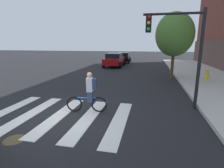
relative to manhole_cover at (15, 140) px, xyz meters
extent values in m
plane|color=black|center=(0.51, 1.96, 0.00)|extent=(120.00, 120.00, 0.00)
cube|color=silver|center=(-2.04, 1.96, 0.00)|extent=(0.55, 3.94, 0.01)
cube|color=silver|center=(-0.82, 1.96, 0.00)|extent=(0.55, 3.94, 0.01)
cube|color=silver|center=(0.40, 1.96, 0.00)|extent=(0.55, 3.94, 0.01)
cube|color=silver|center=(1.61, 1.96, 0.00)|extent=(0.55, 3.94, 0.01)
cube|color=silver|center=(2.83, 1.96, 0.00)|extent=(0.55, 3.94, 0.01)
cylinder|color=#473D1E|center=(0.00, 0.00, 0.00)|extent=(0.64, 0.64, 0.01)
cube|color=maroon|center=(-0.53, 17.59, 0.72)|extent=(1.95, 4.80, 0.73)
cube|color=black|center=(-0.53, 17.44, 1.37)|extent=(1.73, 2.30, 0.57)
cylinder|color=black|center=(-1.53, 19.13, 0.35)|extent=(0.25, 0.71, 0.71)
cylinder|color=black|center=(0.48, 19.12, 0.35)|extent=(0.25, 0.71, 0.71)
cylinder|color=black|center=(-1.54, 16.06, 0.35)|extent=(0.25, 0.71, 0.71)
cylinder|color=black|center=(0.47, 16.05, 0.35)|extent=(0.25, 0.71, 0.71)
cube|color=black|center=(-0.15, 22.69, 0.65)|extent=(1.88, 4.39, 0.66)
cube|color=black|center=(-0.15, 22.55, 1.24)|extent=(1.62, 2.12, 0.52)
cylinder|color=black|center=(-1.10, 24.05, 0.32)|extent=(0.25, 0.65, 0.64)
cylinder|color=black|center=(0.71, 24.10, 0.32)|extent=(0.25, 0.65, 0.64)
cylinder|color=black|center=(-1.01, 21.27, 0.32)|extent=(0.25, 0.65, 0.64)
cylinder|color=black|center=(0.80, 21.33, 0.32)|extent=(0.25, 0.65, 0.64)
torus|color=black|center=(1.86, 2.65, 0.33)|extent=(0.66, 0.16, 0.66)
torus|color=black|center=(0.82, 2.49, 0.33)|extent=(0.66, 0.16, 0.66)
cylinder|color=#1972BF|center=(1.34, 2.57, 0.61)|extent=(0.89, 0.19, 0.05)
cylinder|color=#1972BF|center=(1.50, 2.59, 0.68)|extent=(0.04, 0.04, 0.45)
cube|color=#384772|center=(1.50, 2.59, 0.73)|extent=(0.24, 0.31, 0.56)
cube|color=silver|center=(1.50, 2.59, 1.18)|extent=(0.29, 0.39, 0.56)
sphere|color=tan|center=(1.50, 2.59, 1.58)|extent=(0.22, 0.22, 0.22)
cube|color=navy|center=(1.68, 2.62, 1.23)|extent=(0.20, 0.30, 0.40)
cylinder|color=black|center=(5.87, 3.96, 2.10)|extent=(0.14, 0.14, 4.20)
cylinder|color=black|center=(4.67, 3.96, 4.00)|extent=(2.40, 0.10, 0.10)
cube|color=black|center=(3.71, 3.96, 3.65)|extent=(0.24, 0.20, 0.76)
sphere|color=red|center=(3.71, 3.85, 3.89)|extent=(0.14, 0.14, 0.14)
sphere|color=gold|center=(3.71, 3.85, 3.65)|extent=(0.14, 0.14, 0.14)
sphere|color=green|center=(3.71, 3.85, 3.41)|extent=(0.14, 0.14, 0.14)
cylinder|color=gold|center=(8.00, 9.97, 0.47)|extent=(0.22, 0.22, 0.65)
sphere|color=gold|center=(8.00, 9.97, 0.84)|extent=(0.18, 0.18, 0.18)
cylinder|color=gold|center=(8.16, 9.97, 0.50)|extent=(0.12, 0.09, 0.09)
cylinder|color=#4C3823|center=(5.59, 10.66, 1.16)|extent=(0.24, 0.24, 2.33)
ellipsoid|color=#47722D|center=(5.59, 10.66, 3.49)|extent=(2.90, 2.90, 3.33)
camera|label=1|loc=(3.86, -4.02, 2.80)|focal=28.20mm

